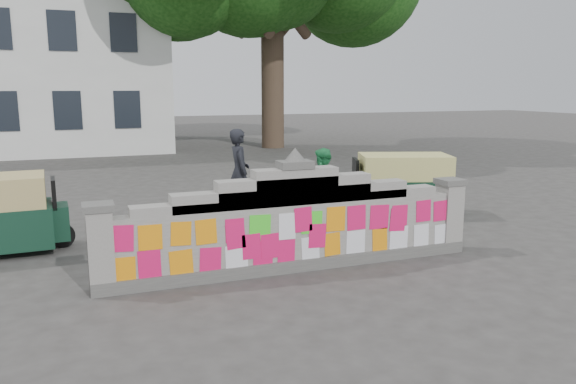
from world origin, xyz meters
name	(u,v)px	position (x,y,z in m)	size (l,w,h in m)	color
ground	(295,269)	(0.00, 0.00, 0.00)	(100.00, 100.00, 0.00)	#383533
parapet_wall	(295,225)	(0.00, -0.01, 0.75)	(6.48, 0.44, 2.01)	#4C4C49
cyclist_bike	(240,201)	(-0.01, 3.20, 0.54)	(0.72, 2.07, 1.09)	black
cyclist_rider	(239,183)	(-0.01, 3.20, 0.92)	(0.67, 0.44, 1.84)	black
pedestrian	(323,187)	(1.71, 2.66, 0.83)	(0.81, 0.63, 1.66)	#299753
rickshaw_right	(401,184)	(3.80, 2.82, 0.74)	(2.64, 1.85, 1.42)	black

